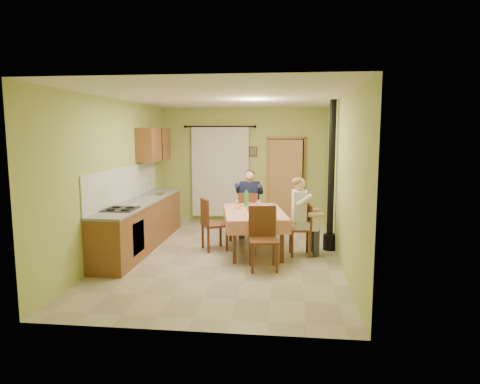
# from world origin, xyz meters

# --- Properties ---
(floor) EXTENTS (4.00, 6.00, 0.01)m
(floor) POSITION_xyz_m (0.00, 0.00, 0.00)
(floor) COLOR tan
(floor) RESTS_ON ground
(room_shell) EXTENTS (4.04, 6.04, 2.82)m
(room_shell) POSITION_xyz_m (0.00, 0.00, 1.82)
(room_shell) COLOR #ADBD61
(room_shell) RESTS_ON ground
(kitchen_run) EXTENTS (0.64, 3.64, 1.56)m
(kitchen_run) POSITION_xyz_m (-1.71, 0.40, 0.48)
(kitchen_run) COLOR brown
(kitchen_run) RESTS_ON ground
(upper_cabinets) EXTENTS (0.35, 1.40, 0.70)m
(upper_cabinets) POSITION_xyz_m (-1.82, 1.70, 1.95)
(upper_cabinets) COLOR brown
(upper_cabinets) RESTS_ON room_shell
(curtain) EXTENTS (1.70, 0.07, 2.22)m
(curtain) POSITION_xyz_m (-0.55, 2.90, 1.26)
(curtain) COLOR black
(curtain) RESTS_ON ground
(doorway) EXTENTS (0.96, 0.24, 2.15)m
(doorway) POSITION_xyz_m (1.04, 2.93, 1.05)
(doorway) COLOR black
(doorway) RESTS_ON ground
(dining_table) EXTENTS (1.38, 1.96, 0.76)m
(dining_table) POSITION_xyz_m (0.48, 0.36, 0.38)
(dining_table) COLOR #DE8A79
(dining_table) RESTS_ON ground
(tableware) EXTENTS (0.91, 1.55, 0.33)m
(tableware) POSITION_xyz_m (0.52, 0.28, 0.81)
(tableware) COLOR white
(tableware) RESTS_ON dining_table
(chair_far) EXTENTS (0.43, 0.43, 0.97)m
(chair_far) POSITION_xyz_m (0.30, 1.42, 0.29)
(chair_far) COLOR #5C2F19
(chair_far) RESTS_ON ground
(chair_near) EXTENTS (0.52, 0.52, 1.01)m
(chair_near) POSITION_xyz_m (0.72, -0.70, 0.29)
(chair_near) COLOR #5C2F19
(chair_near) RESTS_ON ground
(chair_right) EXTENTS (0.41, 0.41, 0.93)m
(chair_right) POSITION_xyz_m (1.35, 0.18, 0.29)
(chair_right) COLOR #5C2F19
(chair_right) RESTS_ON ground
(chair_left) EXTENTS (0.57, 0.57, 0.98)m
(chair_left) POSITION_xyz_m (-0.28, 0.36, 0.29)
(chair_left) COLOR #5C2F19
(chair_left) RESTS_ON ground
(man_far) EXTENTS (0.60, 0.48, 1.39)m
(man_far) POSITION_xyz_m (0.30, 1.44, 0.88)
(man_far) COLOR #141938
(man_far) RESTS_ON chair_far
(man_right) EXTENTS (0.50, 0.61, 1.39)m
(man_right) POSITION_xyz_m (1.33, 0.17, 0.88)
(man_right) COLOR beige
(man_right) RESTS_ON chair_right
(stove_flue) EXTENTS (0.24, 0.24, 2.80)m
(stove_flue) POSITION_xyz_m (1.90, 0.60, 1.02)
(stove_flue) COLOR black
(stove_flue) RESTS_ON ground
(picture_back) EXTENTS (0.19, 0.03, 0.23)m
(picture_back) POSITION_xyz_m (0.25, 2.97, 1.75)
(picture_back) COLOR black
(picture_back) RESTS_ON room_shell
(picture_right) EXTENTS (0.03, 0.31, 0.21)m
(picture_right) POSITION_xyz_m (1.97, 1.20, 1.85)
(picture_right) COLOR brown
(picture_right) RESTS_ON room_shell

